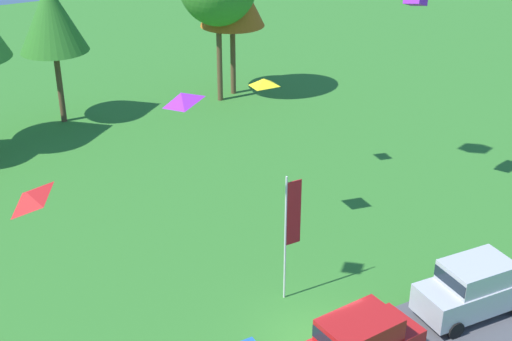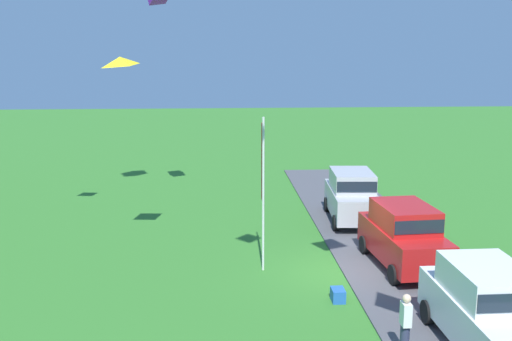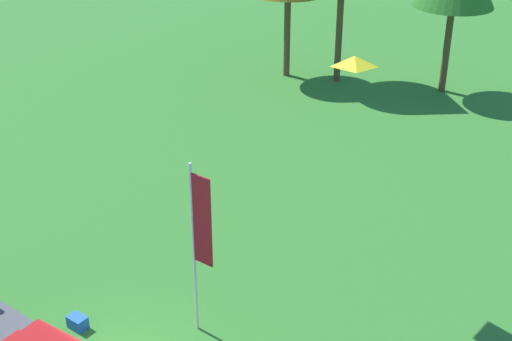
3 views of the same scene
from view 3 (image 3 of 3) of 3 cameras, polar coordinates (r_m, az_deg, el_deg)
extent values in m
cylinder|color=brown|center=(40.51, 2.50, 10.77)|extent=(0.36, 0.36, 4.69)
cylinder|color=brown|center=(39.75, 6.66, 10.92)|extent=(0.36, 0.36, 5.53)
cylinder|color=brown|center=(39.40, 15.01, 9.34)|extent=(0.36, 0.36, 4.62)
cylinder|color=silver|center=(20.03, -4.98, -6.41)|extent=(0.08, 0.08, 5.47)
cube|color=red|center=(19.24, -4.33, -4.05)|extent=(0.64, 0.04, 2.73)
cube|color=blue|center=(22.11, -14.08, -11.70)|extent=(0.56, 0.40, 0.40)
pyramid|color=yellow|center=(20.71, 7.88, 8.66)|extent=(1.46, 1.49, 0.43)
camera|label=1|loc=(25.39, -76.36, 15.94)|focal=50.00mm
camera|label=2|loc=(34.92, -29.71, 13.78)|focal=42.00mm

